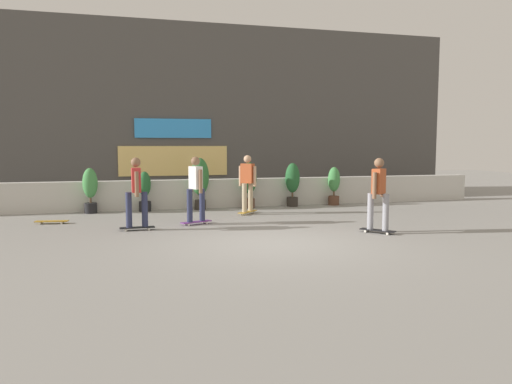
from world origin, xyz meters
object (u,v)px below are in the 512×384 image
at_px(potted_plant_0, 90,188).
at_px(potted_plant_4, 292,182).
at_px(potted_plant_1, 145,190).
at_px(potted_plant_3, 249,181).
at_px(skater_by_wall_right, 248,181).
at_px(potted_plant_5, 334,184).
at_px(skater_far_left, 196,187).
at_px(skater_mid_plaza, 378,192).
at_px(potted_plant_2, 200,179).
at_px(skateboard_near_camera, 52,221).
at_px(skater_by_wall_left, 136,190).

distance_m(potted_plant_0, potted_plant_4, 6.22).
xyz_separation_m(potted_plant_1, potted_plant_3, (3.22, -0.00, 0.20)).
bearing_deg(potted_plant_3, skater_by_wall_right, -105.75).
bearing_deg(potted_plant_0, skater_by_wall_right, -17.02).
relative_size(potted_plant_5, skater_by_wall_right, 0.74).
distance_m(skater_far_left, skater_mid_plaza, 4.42).
relative_size(potted_plant_1, skater_mid_plaza, 0.71).
relative_size(potted_plant_2, skater_by_wall_right, 0.94).
bearing_deg(potted_plant_1, potted_plant_3, -0.00).
relative_size(potted_plant_0, skateboard_near_camera, 1.61).
bearing_deg(skater_by_wall_left, potted_plant_2, 59.43).
bearing_deg(potted_plant_0, skateboard_near_camera, -114.70).
bearing_deg(potted_plant_0, potted_plant_4, -0.00).
relative_size(potted_plant_5, skateboard_near_camera, 1.54).
height_order(potted_plant_1, skater_far_left, skater_far_left).
height_order(potted_plant_5, skater_by_wall_left, skater_by_wall_left).
height_order(potted_plant_5, skater_by_wall_right, skater_by_wall_right).
height_order(potted_plant_0, potted_plant_2, potted_plant_2).
bearing_deg(skater_far_left, skater_mid_plaza, -30.79).
xyz_separation_m(potted_plant_1, skater_by_wall_right, (2.84, -1.34, 0.31)).
bearing_deg(potted_plant_0, potted_plant_1, 0.00).
height_order(potted_plant_2, skater_by_wall_left, skater_by_wall_left).
height_order(potted_plant_2, skater_far_left, skater_far_left).
bearing_deg(potted_plant_5, skater_mid_plaza, -103.03).
distance_m(potted_plant_3, skater_mid_plaza, 5.38).
relative_size(potted_plant_0, potted_plant_2, 0.83).
bearing_deg(potted_plant_2, skateboard_near_camera, -156.00).
distance_m(potted_plant_0, skateboard_near_camera, 2.09).
bearing_deg(skater_by_wall_left, skateboard_near_camera, 143.59).
bearing_deg(potted_plant_0, potted_plant_2, 0.00).
xyz_separation_m(skater_by_wall_left, skater_by_wall_right, (3.14, 1.98, 0.00)).
relative_size(potted_plant_2, potted_plant_3, 1.10).
distance_m(potted_plant_1, potted_plant_4, 4.67).
height_order(potted_plant_5, skater_far_left, skater_far_left).
distance_m(potted_plant_4, skateboard_near_camera, 7.31).
height_order(potted_plant_4, potted_plant_5, potted_plant_4).
bearing_deg(potted_plant_4, skater_mid_plaza, -86.96).
xyz_separation_m(potted_plant_4, skater_by_wall_left, (-4.97, -3.33, 0.14)).
xyz_separation_m(potted_plant_3, skater_far_left, (-2.08, -2.83, 0.10)).
bearing_deg(skater_mid_plaza, potted_plant_4, 93.04).
height_order(potted_plant_0, potted_plant_4, potted_plant_4).
height_order(potted_plant_0, skateboard_near_camera, potted_plant_0).
height_order(skater_mid_plaza, skateboard_near_camera, skater_mid_plaza).
distance_m(potted_plant_4, skater_far_left, 4.52).
height_order(potted_plant_1, potted_plant_2, potted_plant_2).
height_order(potted_plant_3, potted_plant_4, potted_plant_3).
distance_m(potted_plant_3, skater_by_wall_right, 1.40).
height_order(potted_plant_1, skater_by_wall_right, skater_by_wall_right).
bearing_deg(skater_far_left, skater_by_wall_right, 41.29).
distance_m(potted_plant_0, potted_plant_3, 4.77).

